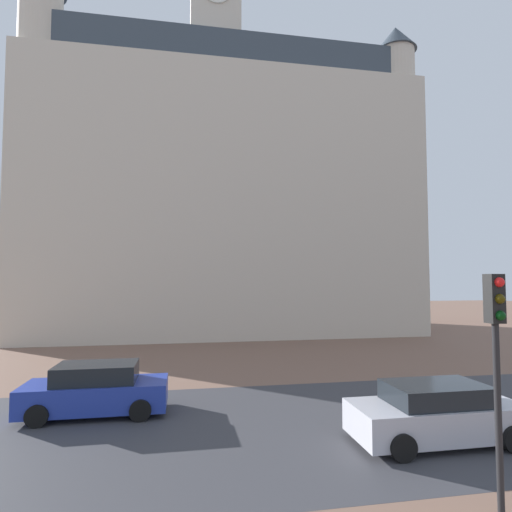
# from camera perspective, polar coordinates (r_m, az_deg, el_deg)

# --- Properties ---
(ground_plane) EXTENTS (120.00, 120.00, 0.00)m
(ground_plane) POSITION_cam_1_polar(r_m,az_deg,el_deg) (13.33, 2.75, -21.70)
(ground_plane) COLOR brown
(street_asphalt_strip) EXTENTS (120.00, 8.70, 0.00)m
(street_asphalt_strip) POSITION_cam_1_polar(r_m,az_deg,el_deg) (12.74, 3.44, -22.57)
(street_asphalt_strip) COLOR #38383D
(street_asphalt_strip) RESTS_ON ground_plane
(landmark_building) EXTENTS (29.48, 12.63, 34.77)m
(landmark_building) POSITION_cam_1_polar(r_m,az_deg,el_deg) (34.41, -4.48, 8.73)
(landmark_building) COLOR beige
(landmark_building) RESTS_ON ground_plane
(car_silver) EXTENTS (4.44, 2.00, 1.50)m
(car_silver) POSITION_cam_1_polar(r_m,az_deg,el_deg) (12.26, 23.94, -19.55)
(car_silver) COLOR #B2B2BC
(car_silver) RESTS_ON ground_plane
(car_blue) EXTENTS (4.32, 1.97, 1.57)m
(car_blue) POSITION_cam_1_polar(r_m,az_deg,el_deg) (14.29, -21.47, -17.10)
(car_blue) COLOR #23389E
(car_blue) RESTS_ON ground_plane
(traffic_light_pole) EXTENTS (0.28, 0.34, 4.31)m
(traffic_light_pole) POSITION_cam_1_polar(r_m,az_deg,el_deg) (8.74, 30.66, -10.62)
(traffic_light_pole) COLOR black
(traffic_light_pole) RESTS_ON ground_plane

